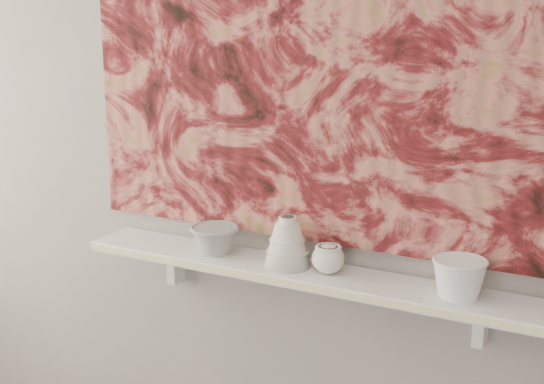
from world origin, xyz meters
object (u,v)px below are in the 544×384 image
Objects in this scene: cup_cream at (328,259)px; bell_vessel at (287,241)px; shelf at (303,274)px; painting at (319,49)px; bowl_white at (459,278)px; bowl_grey at (215,239)px.

cup_cream is 0.62× the size of bell_vessel.
cup_cream reaches higher than shelf.
painting is 16.44× the size of cup_cream.
cup_cream is at bearing 180.00° from bowl_white.
painting reaches higher than cup_cream.
bowl_grey is at bearing 180.00° from shelf.
painting is 0.72m from bowl_white.
bell_vessel is (-0.05, 0.00, 0.09)m from shelf.
bell_vessel is at bearing -122.58° from painting.
bowl_white is (0.44, 0.00, 0.07)m from shelf.
bell_vessel is at bearing 180.00° from shelf.
cup_cream is (0.08, -0.08, -0.57)m from painting.
shelf is at bearing 180.00° from cup_cream.
bell_vessel reaches higher than bowl_grey.
bowl_grey is (-0.30, 0.00, 0.06)m from shelf.
cup_cream is at bearing 0.00° from bowl_grey.
painting is 0.65m from bowl_grey.
bell_vessel is (-0.13, 0.00, 0.03)m from cup_cream.
bell_vessel is at bearing 180.00° from cup_cream.
shelf is 15.34× the size of cup_cream.
bowl_white is (0.44, -0.08, -0.56)m from painting.
cup_cream is (0.08, 0.00, 0.06)m from shelf.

